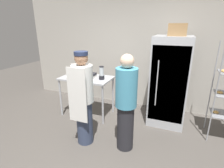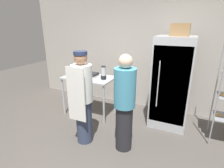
{
  "view_description": "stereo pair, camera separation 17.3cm",
  "coord_description": "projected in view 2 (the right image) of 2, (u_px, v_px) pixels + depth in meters",
  "views": [
    {
      "loc": [
        0.92,
        -2.0,
        2.01
      ],
      "look_at": [
        -0.17,
        0.74,
        1.02
      ],
      "focal_mm": 28.0,
      "sensor_mm": 36.0,
      "label": 1
    },
    {
      "loc": [
        1.07,
        -1.93,
        2.01
      ],
      "look_at": [
        -0.17,
        0.74,
        1.02
      ],
      "focal_mm": 28.0,
      "sensor_mm": 36.0,
      "label": 2
    }
  ],
  "objects": [
    {
      "name": "cardboard_storage_box",
      "position": [
        180.0,
        30.0,
        3.16
      ],
      "size": [
        0.33,
        0.36,
        0.22
      ],
      "color": "#937047",
      "rests_on": "refrigerator"
    },
    {
      "name": "blender_pitcher",
      "position": [
        103.0,
        73.0,
        3.75
      ],
      "size": [
        0.12,
        0.12,
        0.29
      ],
      "color": "black",
      "rests_on": "prep_counter"
    },
    {
      "name": "person_baker",
      "position": [
        83.0,
        98.0,
        2.95
      ],
      "size": [
        0.35,
        0.36,
        1.63
      ],
      "color": "#333D56",
      "rests_on": "ground_plane"
    },
    {
      "name": "person_customer",
      "position": [
        124.0,
        104.0,
        2.78
      ],
      "size": [
        0.34,
        0.34,
        1.62
      ],
      "color": "#232328",
      "rests_on": "ground_plane"
    },
    {
      "name": "binder_stack",
      "position": [
        91.0,
        75.0,
        3.94
      ],
      "size": [
        0.28,
        0.27,
        0.09
      ],
      "color": "silver",
      "rests_on": "prep_counter"
    },
    {
      "name": "ground_plane",
      "position": [
        102.0,
        161.0,
        2.73
      ],
      "size": [
        14.0,
        14.0,
        0.0
      ],
      "primitive_type": "plane",
      "color": "#4C4742"
    },
    {
      "name": "back_wall",
      "position": [
        145.0,
        49.0,
        4.24
      ],
      "size": [
        6.4,
        0.12,
        2.94
      ],
      "primitive_type": "cube",
      "color": "#ADA89E",
      "rests_on": "ground_plane"
    },
    {
      "name": "refrigerator",
      "position": [
        171.0,
        83.0,
        3.54
      ],
      "size": [
        0.72,
        0.77,
        1.83
      ],
      "color": "#ADAFB5",
      "rests_on": "ground_plane"
    },
    {
      "name": "donut_box",
      "position": [
        77.0,
        73.0,
        4.1
      ],
      "size": [
        0.3,
        0.22,
        0.26
      ],
      "color": "silver",
      "rests_on": "prep_counter"
    },
    {
      "name": "prep_counter",
      "position": [
        89.0,
        81.0,
        3.99
      ],
      "size": [
        1.14,
        0.67,
        0.91
      ],
      "color": "#ADAFB5",
      "rests_on": "ground_plane"
    }
  ]
}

